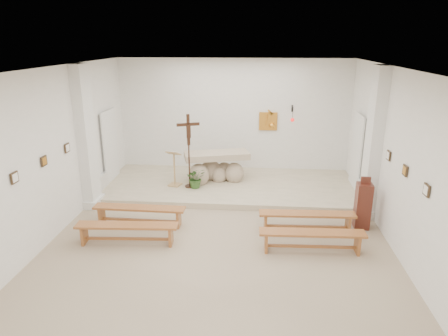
# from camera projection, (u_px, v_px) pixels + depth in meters

# --- Properties ---
(ground) EXTENTS (7.00, 10.00, 0.00)m
(ground) POSITION_uv_depth(u_px,v_px,m) (217.00, 251.00, 7.96)
(ground) COLOR tan
(ground) RESTS_ON ground
(wall_left) EXTENTS (0.02, 10.00, 3.50)m
(wall_left) POSITION_uv_depth(u_px,v_px,m) (37.00, 162.00, 7.71)
(wall_left) COLOR white
(wall_left) RESTS_ON ground
(wall_right) EXTENTS (0.02, 10.00, 3.50)m
(wall_right) POSITION_uv_depth(u_px,v_px,m) (410.00, 172.00, 7.14)
(wall_right) COLOR white
(wall_right) RESTS_ON ground
(wall_back) EXTENTS (7.00, 0.02, 3.50)m
(wall_back) POSITION_uv_depth(u_px,v_px,m) (234.00, 117.00, 12.15)
(wall_back) COLOR white
(wall_back) RESTS_ON ground
(ceiling) EXTENTS (7.00, 10.00, 0.02)m
(ceiling) POSITION_uv_depth(u_px,v_px,m) (216.00, 72.00, 6.89)
(ceiling) COLOR silver
(ceiling) RESTS_ON wall_back
(sanctuary_platform) EXTENTS (6.98, 3.00, 0.15)m
(sanctuary_platform) POSITION_uv_depth(u_px,v_px,m) (230.00, 186.00, 11.26)
(sanctuary_platform) COLOR beige
(sanctuary_platform) RESTS_ON ground
(pilaster_left) EXTENTS (0.26, 0.55, 3.50)m
(pilaster_left) POSITION_uv_depth(u_px,v_px,m) (86.00, 138.00, 9.60)
(pilaster_left) COLOR white
(pilaster_left) RESTS_ON ground
(pilaster_right) EXTENTS (0.26, 0.55, 3.50)m
(pilaster_right) POSITION_uv_depth(u_px,v_px,m) (373.00, 144.00, 9.04)
(pilaster_right) COLOR white
(pilaster_right) RESTS_ON ground
(gold_wall_relief) EXTENTS (0.55, 0.04, 0.55)m
(gold_wall_relief) POSITION_uv_depth(u_px,v_px,m) (268.00, 121.00, 12.07)
(gold_wall_relief) COLOR gold
(gold_wall_relief) RESTS_ON wall_back
(sanctuary_lamp) EXTENTS (0.11, 0.36, 0.44)m
(sanctuary_lamp) POSITION_uv_depth(u_px,v_px,m) (292.00, 118.00, 11.72)
(sanctuary_lamp) COLOR black
(sanctuary_lamp) RESTS_ON wall_back
(station_frame_left_front) EXTENTS (0.03, 0.20, 0.20)m
(station_frame_left_front) POSITION_uv_depth(u_px,v_px,m) (14.00, 178.00, 6.96)
(station_frame_left_front) COLOR #382818
(station_frame_left_front) RESTS_ON wall_left
(station_frame_left_mid) EXTENTS (0.03, 0.20, 0.20)m
(station_frame_left_mid) POSITION_uv_depth(u_px,v_px,m) (44.00, 161.00, 7.91)
(station_frame_left_mid) COLOR #382818
(station_frame_left_mid) RESTS_ON wall_left
(station_frame_left_rear) EXTENTS (0.03, 0.20, 0.20)m
(station_frame_left_rear) POSITION_uv_depth(u_px,v_px,m) (67.00, 148.00, 8.86)
(station_frame_left_rear) COLOR #382818
(station_frame_left_rear) RESTS_ON wall_left
(station_frame_right_front) EXTENTS (0.03, 0.20, 0.20)m
(station_frame_right_front) POSITION_uv_depth(u_px,v_px,m) (427.00, 190.00, 6.39)
(station_frame_right_front) COLOR #382818
(station_frame_right_front) RESTS_ON wall_right
(station_frame_right_mid) EXTENTS (0.03, 0.20, 0.20)m
(station_frame_right_mid) POSITION_uv_depth(u_px,v_px,m) (405.00, 170.00, 7.34)
(station_frame_right_mid) COLOR #382818
(station_frame_right_mid) RESTS_ON wall_right
(station_frame_right_rear) EXTENTS (0.03, 0.20, 0.20)m
(station_frame_right_rear) POSITION_uv_depth(u_px,v_px,m) (389.00, 155.00, 8.29)
(station_frame_right_rear) COLOR #382818
(station_frame_right_rear) RESTS_ON wall_right
(radiator_left) EXTENTS (0.10, 0.85, 0.52)m
(radiator_left) POSITION_uv_depth(u_px,v_px,m) (101.00, 186.00, 10.72)
(radiator_left) COLOR silver
(radiator_left) RESTS_ON ground
(radiator_right) EXTENTS (0.10, 0.85, 0.52)m
(radiator_right) POSITION_uv_depth(u_px,v_px,m) (362.00, 194.00, 10.16)
(radiator_right) COLOR silver
(radiator_right) RESTS_ON ground
(altar) EXTENTS (1.92, 1.15, 0.93)m
(altar) POSITION_uv_depth(u_px,v_px,m) (216.00, 169.00, 11.34)
(altar) COLOR tan
(altar) RESTS_ON sanctuary_platform
(lectern) EXTENTS (0.43, 0.39, 1.03)m
(lectern) POSITION_uv_depth(u_px,v_px,m) (174.00, 168.00, 10.92)
(lectern) COLOR tan
(lectern) RESTS_ON sanctuary_platform
(crucifix_stand) EXTENTS (0.58, 0.27, 2.01)m
(crucifix_stand) POSITION_uv_depth(u_px,v_px,m) (189.00, 146.00, 10.62)
(crucifix_stand) COLOR #321F10
(crucifix_stand) RESTS_ON sanctuary_platform
(potted_plant) EXTENTS (0.62, 0.57, 0.56)m
(potted_plant) POSITION_uv_depth(u_px,v_px,m) (196.00, 178.00, 10.83)
(potted_plant) COLOR #305723
(potted_plant) RESTS_ON sanctuary_platform
(donation_pedestal) EXTENTS (0.33, 0.33, 1.20)m
(donation_pedestal) POSITION_uv_depth(u_px,v_px,m) (363.00, 205.00, 8.79)
(donation_pedestal) COLOR #572219
(donation_pedestal) RESTS_ON ground
(bench_left_front) EXTENTS (2.08, 0.37, 0.44)m
(bench_left_front) POSITION_uv_depth(u_px,v_px,m) (139.00, 211.00, 8.98)
(bench_left_front) COLOR #9A5D2C
(bench_left_front) RESTS_ON ground
(bench_right_front) EXTENTS (2.08, 0.41, 0.44)m
(bench_right_front) POSITION_uv_depth(u_px,v_px,m) (307.00, 217.00, 8.67)
(bench_right_front) COLOR #9A5D2C
(bench_right_front) RESTS_ON ground
(bench_left_second) EXTENTS (2.09, 0.45, 0.44)m
(bench_left_second) POSITION_uv_depth(u_px,v_px,m) (127.00, 229.00, 8.13)
(bench_left_second) COLOR #9A5D2C
(bench_left_second) RESTS_ON ground
(bench_right_second) EXTENTS (2.08, 0.41, 0.44)m
(bench_right_second) POSITION_uv_depth(u_px,v_px,m) (312.00, 237.00, 7.83)
(bench_right_second) COLOR #9A5D2C
(bench_right_second) RESTS_ON ground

